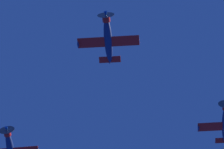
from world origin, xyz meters
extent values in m
ellipsoid|color=navy|center=(3.14, 3.11, 60.17)|extent=(1.24, 6.18, 1.14)
cylinder|color=red|center=(3.22, 5.93, 60.25)|extent=(1.05, 0.89, 1.05)
cone|color=#194CB2|center=(3.24, 6.53, 60.26)|extent=(0.50, 0.67, 0.50)
cylinder|color=#3F3F47|center=(3.23, 6.39, 60.26)|extent=(2.26, 0.14, 2.26)
cube|color=red|center=(3.12, 2.93, 60.01)|extent=(7.83, 1.53, 0.63)
ellipsoid|color=navy|center=(-0.69, 3.04, 60.24)|extent=(0.26, 0.85, 0.26)
ellipsoid|color=navy|center=(6.94, 2.83, 59.79)|extent=(0.26, 0.85, 0.26)
cube|color=red|center=(3.06, 0.42, 60.14)|extent=(2.81, 0.92, 0.28)
cube|color=navy|center=(3.09, 0.34, 60.61)|extent=(0.20, 1.05, 1.05)
ellipsoid|color=#1E232D|center=(3.17, 3.38, 60.56)|extent=(0.72, 1.43, 0.67)
ellipsoid|color=navy|center=(-8.73, -11.23, 61.22)|extent=(0.25, 0.84, 0.24)
cube|color=navy|center=(-12.60, -13.69, 62.03)|extent=(0.18, 1.03, 1.03)
cylinder|color=red|center=(17.69, -9.66, 59.77)|extent=(1.01, 0.90, 1.02)
cone|color=#194CB2|center=(17.71, -9.06, 59.79)|extent=(0.49, 0.68, 0.49)
cylinder|color=#3F3F47|center=(17.70, -9.20, 59.78)|extent=(2.17, 0.18, 2.17)
ellipsoid|color=#1E232D|center=(17.61, -12.22, 60.05)|extent=(0.70, 1.43, 0.66)
camera|label=1|loc=(1.44, 26.21, 1.95)|focal=79.70mm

